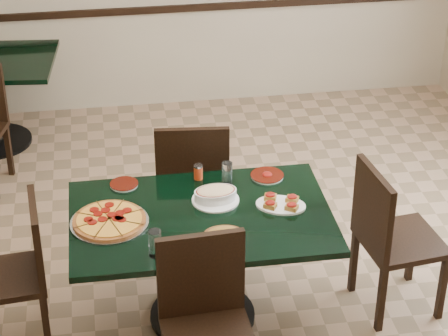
{
  "coord_description": "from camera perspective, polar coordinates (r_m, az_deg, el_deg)",
  "views": [
    {
      "loc": [
        -0.68,
        -4.42,
        3.51
      ],
      "look_at": [
        0.0,
        0.0,
        0.89
      ],
      "focal_mm": 70.0,
      "sensor_mm": 36.0,
      "label": 1
    }
  ],
  "objects": [
    {
      "name": "floor",
      "position": [
        5.69,
        -0.02,
        -7.77
      ],
      "size": [
        5.5,
        5.5,
        0.0
      ],
      "primitive_type": "plane",
      "color": "#927054",
      "rests_on": "ground"
    },
    {
      "name": "side_plate_near",
      "position": [
        4.67,
        -2.71,
        -5.85
      ],
      "size": [
        0.17,
        0.17,
        0.02
      ],
      "rotation": [
        0.0,
        0.0,
        0.12
      ],
      "color": "white",
      "rests_on": "main_table"
    },
    {
      "name": "water_glass_a",
      "position": [
        5.28,
        0.2,
        -0.32
      ],
      "size": [
        0.06,
        0.06,
        0.14
      ],
      "primitive_type": "cylinder",
      "color": "white",
      "rests_on": "main_table"
    },
    {
      "name": "chair_near",
      "position": [
        4.6,
        -1.21,
        -9.63
      ],
      "size": [
        0.49,
        0.49,
        0.99
      ],
      "rotation": [
        0.0,
        0.0,
        0.06
      ],
      "color": "black",
      "rests_on": "floor"
    },
    {
      "name": "main_table",
      "position": [
        5.12,
        -1.49,
        -4.78
      ],
      "size": [
        1.5,
        0.97,
        0.75
      ],
      "rotation": [
        0.0,
        0.0,
        0.0
      ],
      "color": "black",
      "rests_on": "floor"
    },
    {
      "name": "pepper_shaker",
      "position": [
        5.33,
        -1.69,
        -0.24
      ],
      "size": [
        0.06,
        0.06,
        0.1
      ],
      "color": "red",
      "rests_on": "main_table"
    },
    {
      "name": "chair_right",
      "position": [
        5.3,
        10.67,
        -4.14
      ],
      "size": [
        0.52,
        0.52,
        0.99
      ],
      "rotation": [
        0.0,
        0.0,
        1.7
      ],
      "color": "black",
      "rests_on": "floor"
    },
    {
      "name": "side_plate_far_r",
      "position": [
        5.38,
        2.83,
        -0.49
      ],
      "size": [
        0.2,
        0.2,
        0.03
      ],
      "rotation": [
        0.0,
        0.0,
        -0.13
      ],
      "color": "white",
      "rests_on": "main_table"
    },
    {
      "name": "pepperoni_pizza",
      "position": [
        4.97,
        -7.5,
        -3.43
      ],
      "size": [
        0.45,
        0.45,
        0.04
      ],
      "rotation": [
        0.0,
        0.0,
        0.33
      ],
      "color": "silver",
      "rests_on": "main_table"
    },
    {
      "name": "side_plate_far_l",
      "position": [
        5.32,
        -6.54,
        -1.06
      ],
      "size": [
        0.17,
        0.17,
        0.02
      ],
      "rotation": [
        0.0,
        0.0,
        -0.04
      ],
      "color": "white",
      "rests_on": "main_table"
    },
    {
      "name": "room_shell",
      "position": [
        6.8,
        6.42,
        10.0
      ],
      "size": [
        5.5,
        5.5,
        5.5
      ],
      "color": "silver",
      "rests_on": "floor"
    },
    {
      "name": "water_glass_b",
      "position": [
        4.66,
        -4.53,
        -4.93
      ],
      "size": [
        0.07,
        0.07,
        0.16
      ],
      "primitive_type": "cylinder",
      "color": "white",
      "rests_on": "main_table"
    },
    {
      "name": "lasagna_casserole",
      "position": [
        5.11,
        -0.56,
        -1.73
      ],
      "size": [
        0.28,
        0.28,
        0.09
      ],
      "rotation": [
        0.0,
        0.0,
        0.08
      ],
      "color": "white",
      "rests_on": "main_table"
    },
    {
      "name": "bread_basket",
      "position": [
        4.77,
        -0.06,
        -4.42
      ],
      "size": [
        0.21,
        0.15,
        0.09
      ],
      "rotation": [
        0.0,
        0.0,
        0.01
      ],
      "color": "brown",
      "rests_on": "main_table"
    },
    {
      "name": "chair_left",
      "position": [
        5.15,
        -13.12,
        -6.23
      ],
      "size": [
        0.46,
        0.46,
        0.91
      ],
      "rotation": [
        0.0,
        0.0,
        -1.48
      ],
      "color": "black",
      "rests_on": "floor"
    },
    {
      "name": "chair_far",
      "position": [
        5.71,
        -2.08,
        -0.73
      ],
      "size": [
        0.51,
        0.51,
        1.0
      ],
      "rotation": [
        0.0,
        0.0,
        3.05
      ],
      "color": "black",
      "rests_on": "floor"
    },
    {
      "name": "napkin_setting",
      "position": [
        4.7,
        -2.86,
        -5.68
      ],
      "size": [
        0.18,
        0.18,
        0.01
      ],
      "rotation": [
        0.0,
        0.0,
        -0.11
      ],
      "color": "white",
      "rests_on": "main_table"
    },
    {
      "name": "bruschetta_platter",
      "position": [
        5.09,
        3.73,
        -2.29
      ],
      "size": [
        0.35,
        0.29,
        0.05
      ],
      "rotation": [
        0.0,
        0.0,
        -0.36
      ],
      "color": "white",
      "rests_on": "main_table"
    }
  ]
}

